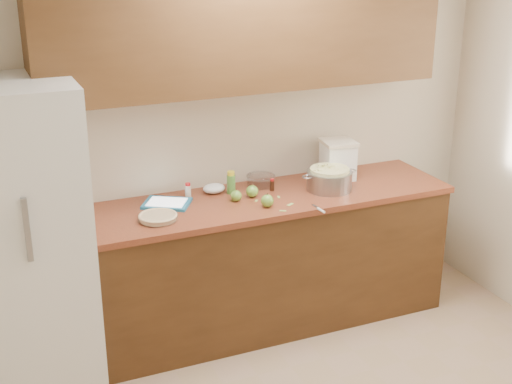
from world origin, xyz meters
name	(u,v)px	position (x,y,z in m)	size (l,w,h in m)	color
room_shell	(383,227)	(0.00, 0.00, 1.30)	(3.60, 3.60, 3.60)	tan
counter_run	(255,262)	(0.00, 1.48, 0.46)	(2.64, 0.68, 0.92)	#4A2C15
upper_cabinets	(245,33)	(0.00, 1.63, 1.95)	(2.60, 0.34, 0.70)	#523319
fridge	(24,239)	(-1.44, 1.44, 0.90)	(0.70, 0.70, 1.80)	silver
pie	(158,217)	(-0.68, 1.36, 0.94)	(0.24, 0.24, 0.04)	silver
colander	(329,179)	(0.52, 1.43, 0.99)	(0.40, 0.30, 0.15)	gray
flour_canister	(338,159)	(0.68, 1.61, 1.06)	(0.25, 0.25, 0.27)	white
tablet	(167,203)	(-0.56, 1.58, 0.93)	(0.35, 0.33, 0.02)	teal
paring_knife	(320,210)	(0.29, 1.11, 0.93)	(0.03, 0.16, 0.02)	gray
lemon_bottle	(231,183)	(-0.11, 1.61, 0.99)	(0.06, 0.06, 0.15)	#4C8C38
cinnamon_shaker	(188,190)	(-0.39, 1.66, 0.97)	(0.04, 0.04, 0.10)	beige
vanilla_bottle	(272,185)	(0.16, 1.56, 0.96)	(0.03, 0.03, 0.08)	black
mixing_bowl	(261,180)	(0.13, 1.68, 0.96)	(0.20, 0.20, 0.07)	silver
paper_towel	(214,188)	(-0.21, 1.67, 0.95)	(0.15, 0.12, 0.06)	white
apple_left	(236,196)	(-0.13, 1.47, 0.96)	(0.07, 0.07, 0.08)	#699B34
apple_center	(252,191)	(-0.01, 1.50, 0.96)	(0.08, 0.08, 0.09)	#699B34
apple_front	(267,201)	(0.01, 1.30, 0.96)	(0.08, 0.08, 0.09)	#699B34
peel_a	(290,204)	(0.16, 1.28, 0.92)	(0.05, 0.02, 0.00)	#9DC25E
peel_b	(279,197)	(0.15, 1.43, 0.92)	(0.04, 0.01, 0.00)	#9DC25E
peel_c	(256,201)	(-0.01, 1.42, 0.92)	(0.04, 0.01, 0.00)	#9DC25E
peel_d	(283,211)	(0.07, 1.20, 0.92)	(0.04, 0.02, 0.00)	#9DC25E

